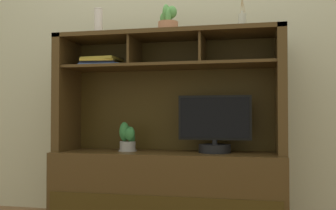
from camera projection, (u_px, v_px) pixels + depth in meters
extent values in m
cube|color=beige|center=(176.00, 33.00, 3.06)|extent=(6.00, 0.02, 2.80)
cube|color=#463015|center=(168.00, 188.00, 2.76)|extent=(1.59, 0.49, 0.51)
cube|color=#463015|center=(68.00, 94.00, 2.94)|extent=(0.06, 0.39, 0.84)
cube|color=#463015|center=(281.00, 91.00, 2.62)|extent=(0.06, 0.39, 0.84)
cube|color=#3D2C0E|center=(173.00, 96.00, 2.96)|extent=(1.53, 0.02, 0.81)
cube|color=#463015|center=(168.00, 35.00, 2.79)|extent=(1.59, 0.39, 0.03)
cube|color=#463015|center=(168.00, 66.00, 2.78)|extent=(1.47, 0.35, 0.02)
cube|color=#463015|center=(135.00, 52.00, 2.84)|extent=(0.02, 0.33, 0.19)
cube|color=#463015|center=(203.00, 50.00, 2.73)|extent=(0.02, 0.33, 0.19)
cylinder|color=black|center=(215.00, 149.00, 2.70)|extent=(0.22, 0.22, 0.06)
cylinder|color=black|center=(215.00, 142.00, 2.70)|extent=(0.04, 0.04, 0.03)
cube|color=black|center=(215.00, 118.00, 2.70)|extent=(0.50, 0.03, 0.31)
cube|color=black|center=(214.00, 118.00, 2.69)|extent=(0.47, 0.00, 0.28)
cylinder|color=gray|center=(128.00, 146.00, 2.82)|extent=(0.11, 0.11, 0.07)
cylinder|color=gray|center=(128.00, 151.00, 2.82)|extent=(0.13, 0.13, 0.01)
ellipsoid|color=#32793C|center=(131.00, 133.00, 2.82)|extent=(0.06, 0.05, 0.09)
ellipsoid|color=#32793C|center=(132.00, 138.00, 2.85)|extent=(0.04, 0.08, 0.09)
ellipsoid|color=#32793C|center=(127.00, 132.00, 2.86)|extent=(0.07, 0.06, 0.09)
ellipsoid|color=#32793C|center=(124.00, 132.00, 2.83)|extent=(0.07, 0.06, 0.14)
ellipsoid|color=#32793C|center=(125.00, 134.00, 2.81)|extent=(0.05, 0.04, 0.07)
ellipsoid|color=#32793C|center=(130.00, 134.00, 2.79)|extent=(0.07, 0.05, 0.09)
cube|color=#374F85|center=(103.00, 66.00, 2.89)|extent=(0.32, 0.28, 0.01)
cube|color=#282C4A|center=(101.00, 64.00, 2.89)|extent=(0.27, 0.21, 0.02)
cube|color=gold|center=(101.00, 62.00, 2.89)|extent=(0.27, 0.28, 0.02)
cube|color=gold|center=(102.00, 59.00, 2.89)|extent=(0.26, 0.24, 0.02)
cylinder|color=beige|center=(242.00, 22.00, 2.68)|extent=(0.05, 0.05, 0.11)
cylinder|color=beige|center=(242.00, 12.00, 2.68)|extent=(0.02, 0.02, 0.02)
cylinder|color=#B07252|center=(168.00, 28.00, 2.80)|extent=(0.14, 0.14, 0.08)
cylinder|color=#B07252|center=(168.00, 33.00, 2.79)|extent=(0.16, 0.16, 0.01)
ellipsoid|color=#569B4C|center=(172.00, 12.00, 2.79)|extent=(0.07, 0.05, 0.09)
ellipsoid|color=#569B4C|center=(170.00, 14.00, 2.83)|extent=(0.05, 0.06, 0.09)
ellipsoid|color=#569B4C|center=(165.00, 18.00, 2.81)|extent=(0.08, 0.04, 0.09)
ellipsoid|color=#569B4C|center=(166.00, 13.00, 2.79)|extent=(0.05, 0.08, 0.12)
ellipsoid|color=#569B4C|center=(168.00, 17.00, 2.77)|extent=(0.04, 0.06, 0.13)
cylinder|color=silver|center=(98.00, 23.00, 2.88)|extent=(0.06, 0.06, 0.19)
torus|color=silver|center=(98.00, 9.00, 2.89)|extent=(0.06, 0.06, 0.01)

